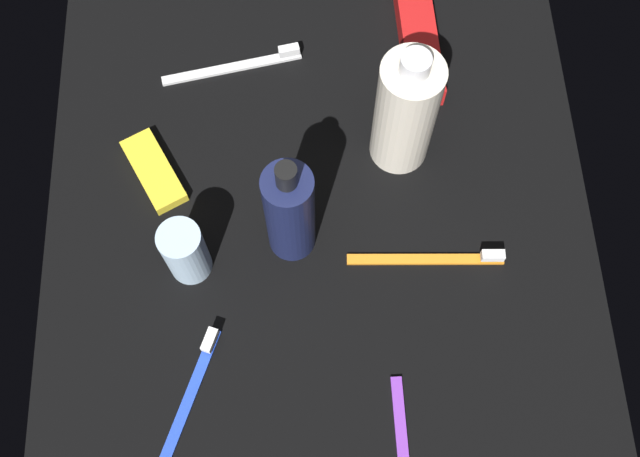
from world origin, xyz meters
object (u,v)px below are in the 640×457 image
at_px(deodorant_stick, 185,252).
at_px(toothbrush_white, 240,64).
at_px(toothbrush_blue, 189,398).
at_px(toothbrush_orange, 435,258).
at_px(lotion_bottle, 290,213).
at_px(bodywash_bottle, 405,112).
at_px(snack_bar_yellow, 154,171).
at_px(toothpaste_box_red, 418,40).

xyz_separation_m(deodorant_stick, toothbrush_white, (-0.27, 0.06, -0.04)).
xyz_separation_m(toothbrush_blue, toothbrush_orange, (-0.14, 0.28, 0.00)).
height_order(lotion_bottle, toothbrush_orange, lotion_bottle).
bearing_deg(lotion_bottle, bodywash_bottle, 130.48).
bearing_deg(toothbrush_orange, lotion_bottle, -101.25).
relative_size(deodorant_stick, toothbrush_white, 0.50).
height_order(toothbrush_blue, snack_bar_yellow, toothbrush_blue).
relative_size(bodywash_bottle, toothbrush_white, 1.06).
distance_m(lotion_bottle, deodorant_stick, 0.12).
distance_m(toothpaste_box_red, snack_bar_yellow, 0.37).
distance_m(deodorant_stick, toothbrush_orange, 0.28).
height_order(bodywash_bottle, toothpaste_box_red, bodywash_bottle).
bearing_deg(lotion_bottle, toothpaste_box_red, 146.76).
bearing_deg(snack_bar_yellow, deodorant_stick, -6.35).
relative_size(lotion_bottle, bodywash_bottle, 0.97).
bearing_deg(snack_bar_yellow, toothbrush_orange, 41.39).
relative_size(toothbrush_blue, toothpaste_box_red, 0.98).
relative_size(bodywash_bottle, toothpaste_box_red, 1.08).
height_order(toothbrush_orange, toothpaste_box_red, toothpaste_box_red).
height_order(bodywash_bottle, deodorant_stick, bodywash_bottle).
distance_m(deodorant_stick, snack_bar_yellow, 0.13).
distance_m(lotion_bottle, toothpaste_box_red, 0.32).
relative_size(toothbrush_blue, toothbrush_orange, 0.95).
distance_m(bodywash_bottle, toothbrush_white, 0.24).
distance_m(bodywash_bottle, deodorant_stick, 0.29).
distance_m(deodorant_stick, toothpaste_box_red, 0.40).
bearing_deg(deodorant_stick, toothbrush_blue, 0.12).
relative_size(toothpaste_box_red, snack_bar_yellow, 1.69).
height_order(toothbrush_white, toothpaste_box_red, toothpaste_box_red).
xyz_separation_m(lotion_bottle, toothpaste_box_red, (-0.26, 0.17, -0.06)).
xyz_separation_m(toothbrush_orange, toothpaste_box_red, (-0.29, 0.01, 0.01)).
xyz_separation_m(toothbrush_white, toothpaste_box_red, (-0.02, 0.23, 0.01)).
bearing_deg(snack_bar_yellow, toothpaste_box_red, 88.99).
relative_size(lotion_bottle, toothpaste_box_red, 1.04).
height_order(toothpaste_box_red, snack_bar_yellow, toothpaste_box_red).
distance_m(bodywash_bottle, toothpaste_box_red, 0.17).
relative_size(lotion_bottle, toothbrush_orange, 1.02).
xyz_separation_m(bodywash_bottle, toothbrush_white, (-0.13, -0.19, -0.08)).
distance_m(toothbrush_white, toothbrush_orange, 0.35).
bearing_deg(toothpaste_box_red, toothbrush_blue, -34.95).
bearing_deg(bodywash_bottle, snack_bar_yellow, -85.98).
xyz_separation_m(toothbrush_blue, toothpaste_box_red, (-0.44, 0.29, 0.01)).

